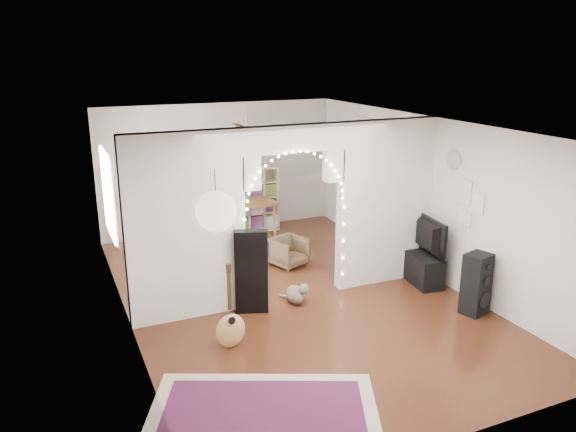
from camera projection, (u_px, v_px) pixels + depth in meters
name	position (u px, v px, depth m)	size (l,w,h in m)	color
floor	(293.00, 296.00, 8.88)	(7.50, 7.50, 0.00)	black
ceiling	(293.00, 125.00, 8.10)	(5.00, 7.50, 0.02)	white
wall_back	(219.00, 168.00, 11.77)	(5.00, 0.02, 2.70)	silver
wall_front	(459.00, 318.00, 5.20)	(5.00, 0.02, 2.70)	silver
wall_left	(123.00, 235.00, 7.52)	(0.02, 7.50, 2.70)	silver
wall_right	(428.00, 197.00, 9.46)	(0.02, 7.50, 2.70)	silver
divider_wall	(293.00, 209.00, 8.47)	(5.00, 0.20, 2.70)	silver
fairy_lights	(296.00, 203.00, 8.32)	(1.64, 0.04, 1.60)	#FFEABF
window	(108.00, 194.00, 9.06)	(0.04, 1.20, 1.40)	white
wall_clock	(454.00, 160.00, 8.71)	(0.31, 0.31, 0.03)	white
picture_frames	(468.00, 203.00, 8.53)	(0.02, 0.50, 0.70)	white
paper_lantern	(216.00, 211.00, 5.39)	(0.40, 0.40, 0.40)	white
ceiling_fan	(247.00, 128.00, 9.94)	(1.10, 1.10, 0.30)	#AB8B39
area_rug	(263.00, 423.00, 5.84)	(2.46, 1.84, 0.02)	maroon
guitar_case	(251.00, 272.00, 8.17)	(0.48, 0.16, 1.26)	black
acoustic_guitar	(230.00, 317.00, 7.22)	(0.41, 0.20, 0.99)	tan
tabby_cat	(296.00, 294.00, 8.57)	(0.39, 0.57, 0.38)	brown
floor_speaker	(476.00, 284.00, 8.17)	(0.43, 0.40, 0.93)	black
media_console	(420.00, 267.00, 9.39)	(0.40, 1.00, 0.50)	black
tv	(422.00, 235.00, 9.23)	(1.07, 0.14, 0.62)	black
bookcase	(247.00, 198.00, 11.95)	(1.35, 0.34, 1.39)	#C9BB92
dining_table	(245.00, 206.00, 11.42)	(1.33, 1.02, 0.76)	brown
flower_vase	(244.00, 198.00, 11.37)	(0.18, 0.18, 0.19)	silver
dining_chair_left	(198.00, 255.00, 9.85)	(0.57, 0.59, 0.54)	#503D28
dining_chair_right	(289.00, 252.00, 10.05)	(0.56, 0.57, 0.52)	#503D28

